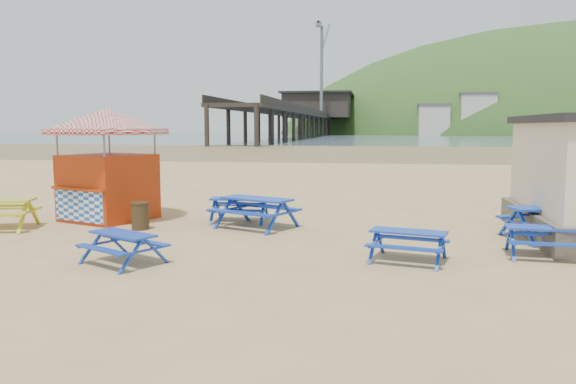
% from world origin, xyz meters
% --- Properties ---
extents(ground, '(400.00, 400.00, 0.00)m').
position_xyz_m(ground, '(0.00, 0.00, 0.00)').
color(ground, tan).
rests_on(ground, ground).
extents(wet_sand, '(400.00, 400.00, 0.00)m').
position_xyz_m(wet_sand, '(0.00, 55.00, 0.00)').
color(wet_sand, brown).
rests_on(wet_sand, ground).
extents(sea, '(400.00, 400.00, 0.00)m').
position_xyz_m(sea, '(0.00, 170.00, 0.01)').
color(sea, '#495C69').
rests_on(sea, ground).
extents(picnic_table_blue_a, '(1.79, 1.48, 0.73)m').
position_xyz_m(picnic_table_blue_a, '(-1.06, 2.07, 0.36)').
color(picnic_table_blue_a, '#0D30AD').
rests_on(picnic_table_blue_a, ground).
extents(picnic_table_blue_b, '(2.53, 2.33, 0.86)m').
position_xyz_m(picnic_table_blue_b, '(-0.34, 1.18, 0.43)').
color(picnic_table_blue_b, '#0D30AD').
rests_on(picnic_table_blue_b, ground).
extents(picnic_table_blue_c, '(2.43, 2.19, 0.85)m').
position_xyz_m(picnic_table_blue_c, '(7.33, 0.66, 0.42)').
color(picnic_table_blue_c, '#0D30AD').
rests_on(picnic_table_blue_c, ground).
extents(picnic_table_blue_d, '(1.96, 1.84, 0.65)m').
position_xyz_m(picnic_table_blue_d, '(-2.21, -3.38, 0.33)').
color(picnic_table_blue_d, '#0D30AD').
rests_on(picnic_table_blue_d, ground).
extents(picnic_table_blue_e, '(1.84, 1.62, 0.66)m').
position_xyz_m(picnic_table_blue_e, '(3.70, -2.24, 0.33)').
color(picnic_table_blue_e, '#0D30AD').
rests_on(picnic_table_blue_e, ground).
extents(picnic_table_blue_f, '(1.71, 1.42, 0.67)m').
position_xyz_m(picnic_table_blue_f, '(6.67, -1.38, 0.34)').
color(picnic_table_blue_f, '#0D30AD').
rests_on(picnic_table_blue_f, ground).
extents(ice_cream_kiosk, '(4.93, 4.93, 3.41)m').
position_xyz_m(ice_cream_kiosk, '(-5.15, 1.83, 2.15)').
color(ice_cream_kiosk, '#A42B09').
rests_on(ice_cream_kiosk, ground).
extents(litter_bin, '(0.52, 0.52, 0.76)m').
position_xyz_m(litter_bin, '(-3.50, 0.39, 0.39)').
color(litter_bin, '#352614').
rests_on(litter_bin, ground).
extents(pier, '(24.00, 220.00, 39.29)m').
position_xyz_m(pier, '(-17.99, 178.23, 5.46)').
color(pier, black).
rests_on(pier, ground).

